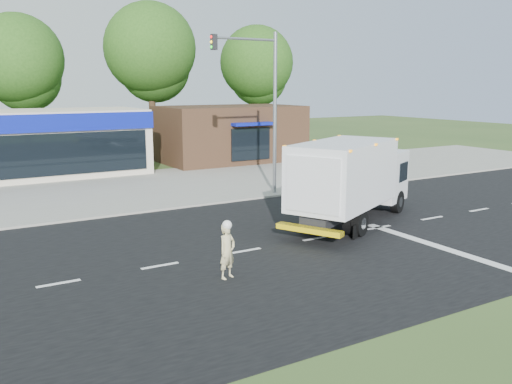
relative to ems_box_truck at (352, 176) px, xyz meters
The scene contains 10 objects.
ground 3.34m from the ems_box_truck, 156.30° to the right, with size 120.00×120.00×0.00m, color #385123.
road_asphalt 3.34m from the ems_box_truck, 156.30° to the right, with size 60.00×14.00×0.02m, color black.
sidewalk 7.76m from the ems_box_truck, 109.27° to the left, with size 60.00×2.40×0.12m, color gray.
parking_apron 13.29m from the ems_box_truck, 100.90° to the left, with size 60.00×9.00×0.02m, color gray.
lane_markings 3.31m from the ems_box_truck, 114.92° to the right, with size 55.20×7.00×0.01m.
ems_box_truck is the anchor object (origin of this frame).
emergency_worker 7.89m from the ems_box_truck, 156.75° to the right, with size 0.69×0.57×1.72m.
brown_storefront 19.42m from the ems_box_truck, 76.56° to the left, with size 10.00×6.70×4.00m.
traffic_signal_pole 7.16m from the ems_box_truck, 91.16° to the left, with size 3.51×0.25×8.00m.
background_trees 27.81m from the ems_box_truck, 97.02° to the left, with size 36.77×7.39×12.10m.
Camera 1 is at (-11.53, -15.22, 5.48)m, focal length 38.00 mm.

